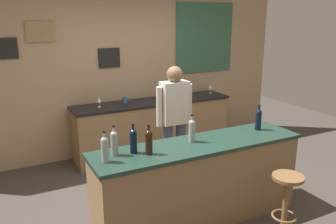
% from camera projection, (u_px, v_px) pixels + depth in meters
% --- Properties ---
extents(ground_plane, '(10.00, 10.00, 0.00)m').
position_uv_depth(ground_plane, '(180.00, 203.00, 4.34)').
color(ground_plane, '#423D38').
extents(back_wall, '(6.00, 0.09, 2.80)m').
position_uv_depth(back_wall, '(122.00, 68.00, 5.72)').
color(back_wall, tan).
rests_on(back_wall, ground_plane).
extents(bar_counter, '(2.38, 0.60, 0.92)m').
position_uv_depth(bar_counter, '(198.00, 182.00, 3.88)').
color(bar_counter, olive).
rests_on(bar_counter, ground_plane).
extents(side_counter, '(2.64, 0.56, 0.90)m').
position_uv_depth(side_counter, '(153.00, 127.00, 5.81)').
color(side_counter, olive).
rests_on(side_counter, ground_plane).
extents(bartender, '(0.52, 0.21, 1.62)m').
position_uv_depth(bartender, '(174.00, 118.00, 4.63)').
color(bartender, '#384766').
rests_on(bartender, ground_plane).
extents(bar_stool, '(0.32, 0.32, 0.68)m').
position_uv_depth(bar_stool, '(286.00, 195.00, 3.59)').
color(bar_stool, brown).
rests_on(bar_stool, ground_plane).
extents(wine_bottle_a, '(0.07, 0.07, 0.31)m').
position_uv_depth(wine_bottle_a, '(105.00, 148.00, 3.24)').
color(wine_bottle_a, '#999E99').
rests_on(wine_bottle_a, bar_counter).
extents(wine_bottle_b, '(0.07, 0.07, 0.31)m').
position_uv_depth(wine_bottle_b, '(114.00, 142.00, 3.40)').
color(wine_bottle_b, '#999E99').
rests_on(wine_bottle_b, bar_counter).
extents(wine_bottle_c, '(0.07, 0.07, 0.31)m').
position_uv_depth(wine_bottle_c, '(133.00, 140.00, 3.45)').
color(wine_bottle_c, black).
rests_on(wine_bottle_c, bar_counter).
extents(wine_bottle_d, '(0.07, 0.07, 0.31)m').
position_uv_depth(wine_bottle_d, '(149.00, 141.00, 3.42)').
color(wine_bottle_d, black).
rests_on(wine_bottle_d, bar_counter).
extents(wine_bottle_e, '(0.07, 0.07, 0.31)m').
position_uv_depth(wine_bottle_e, '(192.00, 130.00, 3.76)').
color(wine_bottle_e, '#999E99').
rests_on(wine_bottle_e, bar_counter).
extents(wine_bottle_f, '(0.07, 0.07, 0.31)m').
position_uv_depth(wine_bottle_f, '(258.00, 119.00, 4.16)').
color(wine_bottle_f, black).
rests_on(wine_bottle_f, bar_counter).
extents(wine_glass_a, '(0.07, 0.07, 0.16)m').
position_uv_depth(wine_glass_a, '(99.00, 100.00, 5.28)').
color(wine_glass_a, silver).
rests_on(wine_glass_a, side_counter).
extents(wine_glass_b, '(0.07, 0.07, 0.16)m').
position_uv_depth(wine_glass_b, '(168.00, 93.00, 5.73)').
color(wine_glass_b, silver).
rests_on(wine_glass_b, side_counter).
extents(wine_glass_c, '(0.07, 0.07, 0.16)m').
position_uv_depth(wine_glass_c, '(210.00, 87.00, 6.22)').
color(wine_glass_c, silver).
rests_on(wine_glass_c, side_counter).
extents(coffee_mug, '(0.12, 0.08, 0.09)m').
position_uv_depth(coffee_mug, '(125.00, 100.00, 5.54)').
color(coffee_mug, '#336699').
rests_on(coffee_mug, side_counter).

